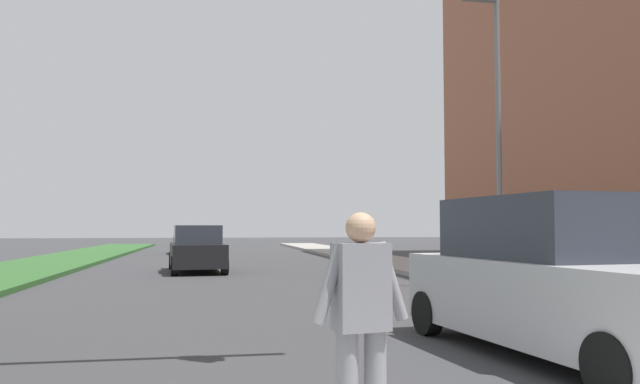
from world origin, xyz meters
TOP-DOWN VIEW (x-y plane):
  - ground_plane at (0.00, 30.00)m, footprint 140.00×140.00m
  - median_strip at (-6.79, 28.00)m, footprint 3.89×64.00m
  - sidewalk_right at (7.58, 28.00)m, footprint 3.00×64.00m
  - street_lamp_right at (6.99, 18.98)m, footprint 1.02×0.24m
  - pedestrian_performer at (0.81, 8.48)m, footprint 0.75×0.30m
  - suv_crossing at (3.99, 11.27)m, footprint 2.44×4.79m
  - sedan_midblock at (-0.67, 26.66)m, footprint 2.16×4.42m
  - sedan_distant at (-1.47, 42.54)m, footprint 2.05×4.18m

SIDE VIEW (x-z plane):
  - ground_plane at x=0.00m, z-range 0.00..0.00m
  - median_strip at x=-6.79m, z-range 0.00..0.15m
  - sidewalk_right at x=7.58m, z-range 0.00..0.15m
  - sedan_distant at x=-1.47m, z-range -0.06..1.58m
  - sedan_midblock at x=-0.67m, z-range -0.06..1.59m
  - suv_crossing at x=3.99m, z-range -0.05..1.92m
  - pedestrian_performer at x=0.81m, z-range 0.09..1.78m
  - street_lamp_right at x=6.99m, z-range 0.84..8.34m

